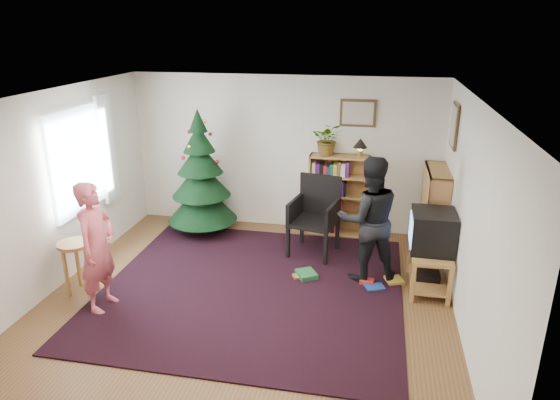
% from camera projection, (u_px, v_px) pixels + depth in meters
% --- Properties ---
extents(floor, '(5.00, 5.00, 0.00)m').
position_uv_depth(floor, '(247.00, 300.00, 6.20)').
color(floor, brown).
rests_on(floor, ground).
extents(ceiling, '(5.00, 5.00, 0.00)m').
position_uv_depth(ceiling, '(241.00, 97.00, 5.36)').
color(ceiling, white).
rests_on(ceiling, wall_back).
extents(wall_back, '(5.00, 0.02, 2.50)m').
position_uv_depth(wall_back, '(284.00, 154.00, 8.09)').
color(wall_back, silver).
rests_on(wall_back, floor).
extents(wall_front, '(5.00, 0.02, 2.50)m').
position_uv_depth(wall_front, '(151.00, 329.00, 3.47)').
color(wall_front, silver).
rests_on(wall_front, floor).
extents(wall_left, '(0.02, 5.00, 2.50)m').
position_uv_depth(wall_left, '(51.00, 193.00, 6.23)').
color(wall_left, silver).
rests_on(wall_left, floor).
extents(wall_right, '(0.02, 5.00, 2.50)m').
position_uv_depth(wall_right, '(471.00, 222.00, 5.32)').
color(wall_right, silver).
rests_on(wall_right, floor).
extents(rug, '(3.80, 3.60, 0.02)m').
position_uv_depth(rug, '(253.00, 288.00, 6.47)').
color(rug, black).
rests_on(rug, floor).
extents(window_pane, '(0.04, 1.20, 1.40)m').
position_uv_depth(window_pane, '(78.00, 161.00, 6.70)').
color(window_pane, silver).
rests_on(window_pane, wall_left).
extents(curtain, '(0.06, 0.35, 1.60)m').
position_uv_depth(curtain, '(107.00, 149.00, 7.34)').
color(curtain, white).
rests_on(curtain, wall_left).
extents(picture_back, '(0.55, 0.03, 0.42)m').
position_uv_depth(picture_back, '(358.00, 113.00, 7.62)').
color(picture_back, '#4C3319').
rests_on(picture_back, wall_back).
extents(picture_right, '(0.03, 0.50, 0.60)m').
position_uv_depth(picture_right, '(455.00, 125.00, 6.71)').
color(picture_right, '#4C3319').
rests_on(picture_right, wall_right).
extents(christmas_tree, '(1.12, 1.12, 2.03)m').
position_uv_depth(christmas_tree, '(201.00, 183.00, 7.96)').
color(christmas_tree, '#3F2816').
rests_on(christmas_tree, rug).
extents(bookshelf_back, '(0.95, 0.30, 1.30)m').
position_uv_depth(bookshelf_back, '(339.00, 194.00, 7.97)').
color(bookshelf_back, '#AC6A3D').
rests_on(bookshelf_back, floor).
extents(bookshelf_right, '(0.30, 0.95, 1.30)m').
position_uv_depth(bookshelf_right, '(434.00, 211.00, 7.25)').
color(bookshelf_right, '#AC6A3D').
rests_on(bookshelf_right, floor).
extents(tv_stand, '(0.49, 0.88, 0.55)m').
position_uv_depth(tv_stand, '(429.00, 265.00, 6.39)').
color(tv_stand, '#AC6A3D').
rests_on(tv_stand, floor).
extents(crt_tv, '(0.54, 0.58, 0.50)m').
position_uv_depth(crt_tv, '(432.00, 231.00, 6.23)').
color(crt_tv, black).
rests_on(crt_tv, tv_stand).
extents(armchair, '(0.74, 0.75, 1.15)m').
position_uv_depth(armchair, '(315.00, 212.00, 7.35)').
color(armchair, black).
rests_on(armchair, rug).
extents(stool, '(0.41, 0.41, 0.68)m').
position_uv_depth(stool, '(75.00, 254.00, 6.24)').
color(stool, '#AC6A3D').
rests_on(stool, floor).
extents(person_standing, '(0.41, 0.60, 1.59)m').
position_uv_depth(person_standing, '(97.00, 247.00, 5.79)').
color(person_standing, '#D3545D').
rests_on(person_standing, rug).
extents(person_by_chair, '(0.97, 0.84, 1.69)m').
position_uv_depth(person_by_chair, '(369.00, 220.00, 6.46)').
color(person_by_chair, black).
rests_on(person_by_chair, rug).
extents(potted_plant, '(0.46, 0.40, 0.51)m').
position_uv_depth(potted_plant, '(328.00, 139.00, 7.71)').
color(potted_plant, gray).
rests_on(potted_plant, bookshelf_back).
extents(table_lamp, '(0.22, 0.22, 0.29)m').
position_uv_depth(table_lamp, '(360.00, 144.00, 7.64)').
color(table_lamp, '#A57F33').
rests_on(table_lamp, bookshelf_back).
extents(floor_clutter, '(1.46, 0.44, 0.08)m').
position_uv_depth(floor_clutter, '(348.00, 280.00, 6.62)').
color(floor_clutter, '#A51E19').
rests_on(floor_clutter, rug).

